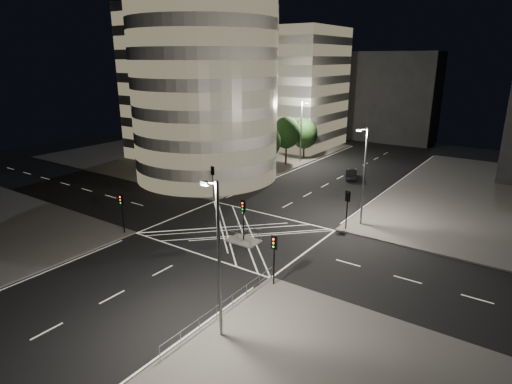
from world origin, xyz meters
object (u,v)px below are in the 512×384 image
Objects in this scene: central_island at (244,241)px; sedan at (351,174)px; street_lamp_left_far at (301,129)px; street_lamp_right_near at (218,256)px; traffic_signal_fl at (213,176)px; street_lamp_left_near at (234,147)px; traffic_signal_fr at (347,203)px; traffic_signal_island at (243,213)px; street_lamp_right_far at (364,174)px; traffic_signal_nr at (274,251)px; traffic_signal_nl at (122,206)px.

sedan is at bearing 91.06° from central_island.
street_lamp_left_far is 2.32× the size of sedan.
street_lamp_left_far is (-11.44, 31.50, 5.47)m from central_island.
street_lamp_right_near reaches higher than central_island.
street_lamp_left_far reaches higher than traffic_signal_fl.
street_lamp_left_near is at bearing 130.27° from central_island.
traffic_signal_fr is 0.40× the size of street_lamp_left_near.
traffic_signal_island is 0.93× the size of sedan.
street_lamp_right_near is (7.44, -12.50, 5.47)m from central_island.
traffic_signal_fl is 17.60m from traffic_signal_fr.
traffic_signal_fr is (17.60, 0.00, 0.00)m from traffic_signal_fl.
street_lamp_right_near is (7.44, -12.50, 2.63)m from traffic_signal_island.
sedan is at bearing 115.76° from street_lamp_right_far.
street_lamp_left_far is (-18.24, 23.20, 2.63)m from traffic_signal_fr.
street_lamp_left_near reaches higher than traffic_signal_nr.
street_lamp_left_far is at bearing 113.21° from street_lamp_right_near.
street_lamp_right_near is (0.64, -20.80, 2.63)m from traffic_signal_fr.
traffic_signal_nr is 0.40× the size of street_lamp_left_near.
street_lamp_left_near reaches higher than central_island.
central_island is 11.10m from traffic_signal_fr.
street_lamp_right_far is at bearing 54.70° from central_island.
sedan reaches higher than central_island.
street_lamp_left_near is at bearing 134.13° from traffic_signal_nr.
traffic_signal_fr is at bearing 88.12° from sedan.
traffic_signal_nl is (0.00, -13.60, 0.00)m from traffic_signal_fl.
street_lamp_left_far is (-11.44, 31.50, 2.63)m from traffic_signal_island.
street_lamp_left_near is (-0.64, 5.20, 2.63)m from traffic_signal_fl.
traffic_signal_fl reaches higher than sedan.
street_lamp_left_near is at bearing 170.97° from street_lamp_right_far.
traffic_signal_nr is 26.32m from street_lamp_left_near.
traffic_signal_fr is 3.48m from street_lamp_right_far.
traffic_signal_fl is 23.36m from street_lamp_left_far.
traffic_signal_fl is 0.40× the size of street_lamp_left_far.
traffic_signal_fr is 19.14m from street_lamp_left_near.
street_lamp_left_near is at bearing 125.97° from street_lamp_right_near.
traffic_signal_island is at bearing 0.00° from central_island.
traffic_signal_nr is at bearing -63.64° from street_lamp_left_far.
street_lamp_left_near reaches higher than sedan.
traffic_signal_fl is 1.00× the size of traffic_signal_fr.
street_lamp_left_far is (0.00, 18.00, 0.00)m from street_lamp_left_near.
central_island is 13.91m from traffic_signal_fl.
street_lamp_left_near is (-18.24, 5.20, 2.63)m from traffic_signal_fr.
traffic_signal_nl is 1.00× the size of traffic_signal_island.
street_lamp_right_near reaches higher than traffic_signal_nr.
traffic_signal_fl and traffic_signal_fr have the same top height.
traffic_signal_fl is at bearing 37.82° from sedan.
traffic_signal_fl is 1.00× the size of traffic_signal_island.
street_lamp_left_near is at bearing 91.94° from traffic_signal_nl.
traffic_signal_nr is 41.15m from street_lamp_left_far.
traffic_signal_nr is (17.60, 0.00, 0.00)m from traffic_signal_nl.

